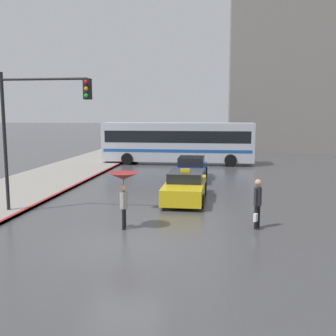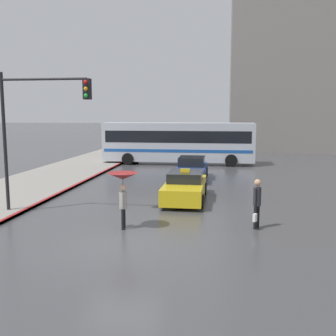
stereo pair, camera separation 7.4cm
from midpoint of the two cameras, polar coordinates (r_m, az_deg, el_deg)
name	(u,v)px [view 2 (the right image)]	position (r m, az deg, el deg)	size (l,w,h in m)	color
ground_plane	(121,245)	(12.74, -6.66, -11.02)	(300.00, 300.00, 0.00)	#424244
taxi	(185,187)	(18.79, 2.62, -2.76)	(1.91, 4.64, 1.52)	gold
sedan_red	(192,169)	(24.73, 3.53, -0.16)	(1.91, 4.37, 1.40)	navy
city_bus	(178,141)	(32.13, 1.58, 3.92)	(12.20, 2.77, 3.35)	#B2B7C1
pedestrian_with_umbrella	(123,183)	(14.02, -6.41, -2.17)	(1.08, 1.08, 2.04)	black
pedestrian_man	(257,200)	(14.46, 12.94, -4.61)	(0.38, 0.56, 1.80)	black
traffic_light	(38,116)	(16.69, -18.28, 7.17)	(3.79, 0.38, 5.76)	black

